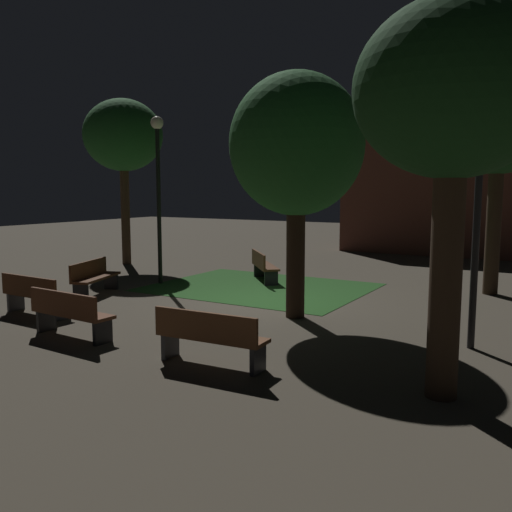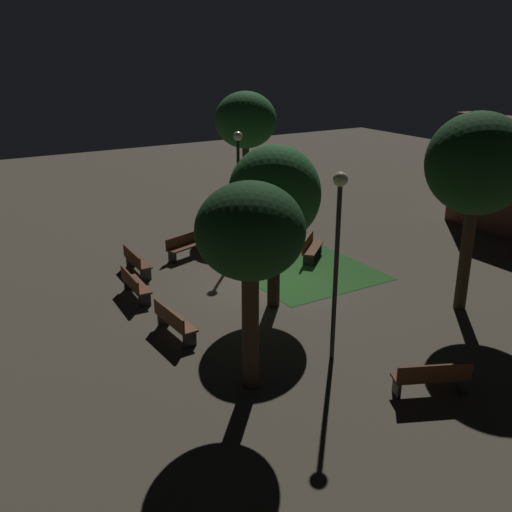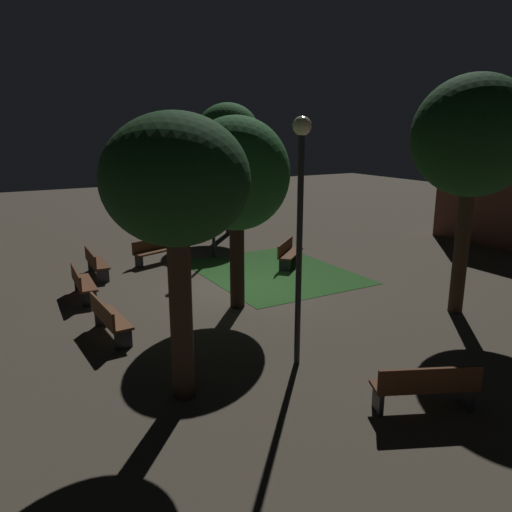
{
  "view_description": "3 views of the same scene",
  "coord_description": "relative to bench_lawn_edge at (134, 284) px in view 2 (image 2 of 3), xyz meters",
  "views": [
    {
      "loc": [
        6.26,
        -10.95,
        2.71
      ],
      "look_at": [
        -0.89,
        1.17,
        0.96
      ],
      "focal_mm": 37.87,
      "sensor_mm": 36.0,
      "label": 1
    },
    {
      "loc": [
        15.48,
        -10.17,
        7.79
      ],
      "look_at": [
        -0.63,
        -0.33,
        0.98
      ],
      "focal_mm": 41.13,
      "sensor_mm": 36.0,
      "label": 2
    },
    {
      "loc": [
        12.61,
        -6.76,
        4.74
      ],
      "look_at": [
        0.18,
        0.37,
        1.04
      ],
      "focal_mm": 34.61,
      "sensor_mm": 36.0,
      "label": 3
    }
  ],
  "objects": [
    {
      "name": "bench_by_lamp",
      "position": [
        -2.06,
        0.82,
        0.0
      ],
      "size": [
        1.82,
        0.54,
        0.88
      ],
      "color": "#512D19",
      "rests_on": "ground"
    },
    {
      "name": "grass_lawn",
      "position": [
        0.43,
        6.19,
        -0.48
      ],
      "size": [
        5.75,
        4.59,
        0.01
      ],
      "primitive_type": "cube",
      "color": "#23511E",
      "rests_on": "ground"
    },
    {
      "name": "tree_lawn_side",
      "position": [
        6.05,
        8.44,
        4.04
      ],
      "size": [
        2.99,
        2.99,
        6.06
      ],
      "color": "#38281C",
      "rests_on": "ground"
    },
    {
      "name": "bench_back_row",
      "position": [
        9.03,
        3.94,
        0.0
      ],
      "size": [
        1.19,
        1.84,
        0.88
      ],
      "color": "#512D19",
      "rests_on": "ground"
    },
    {
      "name": "tree_right_canopy",
      "position": [
        2.82,
        3.56,
        3.1
      ],
      "size": [
        2.78,
        2.78,
        5.09
      ],
      "color": "#2D2116",
      "rests_on": "ground"
    },
    {
      "name": "bench_corner",
      "position": [
        -2.74,
        3.12,
        0.0
      ],
      "size": [
        1.04,
        1.86,
        0.88
      ],
      "color": "#512D19",
      "rests_on": "ground"
    },
    {
      "name": "bench_lawn_edge",
      "position": [
        0.0,
        0.0,
        0.0
      ],
      "size": [
        1.82,
        0.57,
        0.88
      ],
      "color": "brown",
      "rests_on": "ground"
    },
    {
      "name": "ground_plane",
      "position": [
        1.56,
        4.39,
        -0.48
      ],
      "size": [
        60.0,
        60.0,
        0.0
      ],
      "primitive_type": "plane",
      "color": "#4C4438"
    },
    {
      "name": "lamp_post_plaza_east",
      "position": [
        6.43,
        3.06,
        2.86
      ],
      "size": [
        0.36,
        0.36,
        4.97
      ],
      "color": "black",
      "rests_on": "ground"
    },
    {
      "name": "tree_back_left",
      "position": [
        -6.15,
        7.84,
        4.08
      ],
      "size": [
        2.79,
        2.79,
        5.88
      ],
      "color": "#423021",
      "rests_on": "ground"
    },
    {
      "name": "bench_near_trees",
      "position": [
        -0.01,
        7.11,
        0.0
      ],
      "size": [
        1.55,
        1.67,
        0.88
      ],
      "color": "#512D19",
      "rests_on": "ground"
    },
    {
      "name": "tree_left_canopy",
      "position": [
        6.46,
        0.54,
        3.36
      ],
      "size": [
        2.48,
        2.48,
        5.04
      ],
      "color": "#38281C",
      "rests_on": "ground"
    },
    {
      "name": "lamp_post_plaza_west",
      "position": [
        -2.37,
        5.28,
        2.72
      ],
      "size": [
        0.36,
        0.36,
        4.73
      ],
      "color": "black",
      "rests_on": "ground"
    },
    {
      "name": "bench_front_left",
      "position": [
        3.13,
        -0.0,
        0.0
      ],
      "size": [
        1.82,
        0.57,
        0.88
      ],
      "color": "brown",
      "rests_on": "ground"
    }
  ]
}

